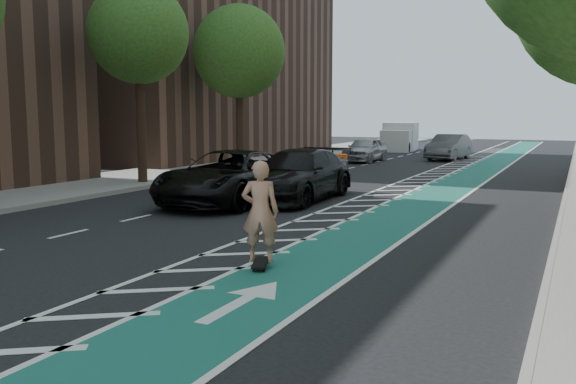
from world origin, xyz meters
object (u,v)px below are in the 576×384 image
Objects in this scene: suv_near at (230,177)px; suv_far at (297,175)px; barrel_a at (280,181)px; skateboarder at (260,211)px.

suv_near is 1.06× the size of suv_far.
barrel_a is (-1.39, 1.50, -0.41)m from suv_far.
suv_near reaches higher than barrel_a.
barrel_a is (-4.50, 9.82, -0.63)m from skateboarder.
skateboarder is 0.33× the size of suv_far.
barrel_a is at bearing 84.57° from suv_near.
suv_far is at bearing -47.08° from barrel_a.
suv_far is (-3.11, 8.32, -0.22)m from skateboarder.
suv_near reaches higher than suv_far.
skateboarder is 8.21m from suv_near.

